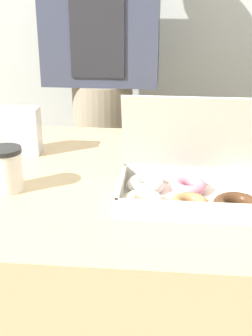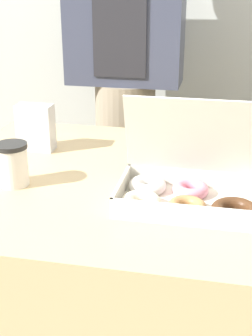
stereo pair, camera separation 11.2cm
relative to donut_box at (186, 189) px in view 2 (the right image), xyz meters
The scene contains 5 objects.
table 0.47m from the donut_box, 145.15° to the left, with size 1.02×0.87×0.73m.
donut_box is the anchor object (origin of this frame).
coffee_cup 0.45m from the donut_box, behind, with size 0.08×0.08×0.11m.
napkin_holder 0.57m from the donut_box, 149.68° to the left, with size 0.11×0.06×0.15m.
person_customer 0.92m from the donut_box, 110.86° to the left, with size 0.46×0.25×1.60m.
Camera 2 is at (0.26, -1.15, 1.24)m, focal length 50.00 mm.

